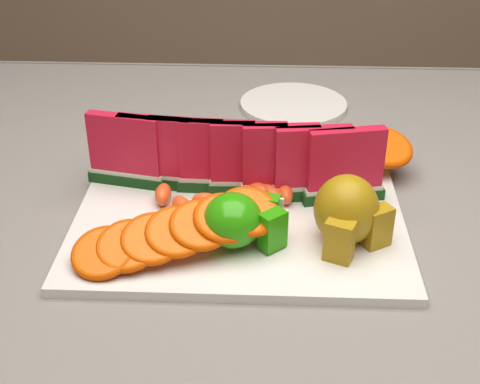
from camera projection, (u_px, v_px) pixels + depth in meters
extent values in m
cube|color=#4C2C20|center=(238.00, 217.00, 0.88)|extent=(1.40, 0.90, 0.03)
cube|color=gray|center=(238.00, 205.00, 0.87)|extent=(1.52, 1.02, 0.01)
cube|color=gray|center=(249.00, 112.00, 1.35)|extent=(1.52, 0.01, 0.20)
cube|color=silver|center=(239.00, 220.00, 0.82)|extent=(0.40, 0.30, 0.01)
ellipsoid|color=#188208|center=(233.00, 220.00, 0.75)|extent=(0.08, 0.08, 0.06)
cube|color=#188208|center=(273.00, 230.00, 0.74)|extent=(0.03, 0.03, 0.05)
cube|color=beige|center=(278.00, 230.00, 0.74)|extent=(0.02, 0.02, 0.04)
cube|color=#188208|center=(267.00, 213.00, 0.77)|extent=(0.03, 0.02, 0.05)
cube|color=beige|center=(272.00, 213.00, 0.77)|extent=(0.03, 0.01, 0.04)
ellipsoid|color=#A7760A|center=(346.00, 210.00, 0.75)|extent=(0.08, 0.08, 0.08)
cube|color=#A7760A|center=(339.00, 241.00, 0.73)|extent=(0.04, 0.03, 0.05)
cube|color=#A7760A|center=(377.00, 227.00, 0.75)|extent=(0.04, 0.03, 0.05)
cylinder|color=silver|center=(293.00, 105.00, 1.13)|extent=(0.23, 0.23, 0.01)
cube|color=silver|center=(103.00, 142.00, 1.01)|extent=(0.06, 0.17, 0.00)
cube|color=silver|center=(112.00, 118.00, 1.09)|extent=(0.01, 0.04, 0.00)
cube|color=silver|center=(115.00, 118.00, 1.09)|extent=(0.01, 0.04, 0.00)
cube|color=silver|center=(118.00, 118.00, 1.09)|extent=(0.01, 0.04, 0.00)
cube|color=#083508|center=(128.00, 179.00, 0.88)|extent=(0.11, 0.04, 0.01)
cube|color=silver|center=(127.00, 172.00, 0.88)|extent=(0.10, 0.04, 0.01)
cube|color=#D91842|center=(124.00, 143.00, 0.85)|extent=(0.10, 0.04, 0.08)
cube|color=#083508|center=(157.00, 181.00, 0.88)|extent=(0.11, 0.04, 0.01)
cube|color=silver|center=(157.00, 174.00, 0.87)|extent=(0.10, 0.03, 0.01)
cube|color=#D91842|center=(155.00, 145.00, 0.85)|extent=(0.10, 0.03, 0.08)
cube|color=#083508|center=(187.00, 183.00, 0.87)|extent=(0.11, 0.03, 0.01)
cube|color=silver|center=(187.00, 176.00, 0.87)|extent=(0.10, 0.03, 0.01)
cube|color=#D91842|center=(186.00, 148.00, 0.84)|extent=(0.10, 0.02, 0.08)
cube|color=#083508|center=(218.00, 185.00, 0.87)|extent=(0.11, 0.02, 0.01)
cube|color=silver|center=(218.00, 179.00, 0.86)|extent=(0.10, 0.02, 0.01)
cube|color=#D91842|center=(217.00, 150.00, 0.84)|extent=(0.10, 0.02, 0.08)
cube|color=#083508|center=(248.00, 188.00, 0.86)|extent=(0.11, 0.02, 0.01)
cube|color=silver|center=(248.00, 181.00, 0.86)|extent=(0.10, 0.02, 0.01)
cube|color=#D91842|center=(249.00, 152.00, 0.83)|extent=(0.10, 0.02, 0.08)
cube|color=#083508|center=(280.00, 190.00, 0.86)|extent=(0.11, 0.03, 0.01)
cube|color=silver|center=(280.00, 183.00, 0.85)|extent=(0.10, 0.03, 0.01)
cube|color=#D91842|center=(281.00, 154.00, 0.83)|extent=(0.10, 0.02, 0.08)
cube|color=#083508|center=(311.00, 193.00, 0.85)|extent=(0.11, 0.04, 0.01)
cube|color=silver|center=(311.00, 186.00, 0.85)|extent=(0.10, 0.03, 0.01)
cube|color=#D91842|center=(313.00, 156.00, 0.82)|extent=(0.10, 0.03, 0.08)
cube|color=#083508|center=(343.00, 195.00, 0.85)|extent=(0.11, 0.04, 0.01)
cube|color=silver|center=(343.00, 188.00, 0.84)|extent=(0.10, 0.04, 0.01)
cube|color=#D91842|center=(346.00, 159.00, 0.82)|extent=(0.10, 0.04, 0.08)
cylinder|color=#EB570C|center=(103.00, 252.00, 0.72)|extent=(0.07, 0.07, 0.03)
torus|color=#B21F05|center=(103.00, 252.00, 0.72)|extent=(0.08, 0.08, 0.03)
cylinder|color=#EB570C|center=(128.00, 245.00, 0.73)|extent=(0.07, 0.07, 0.03)
torus|color=#B21F05|center=(128.00, 245.00, 0.73)|extent=(0.08, 0.08, 0.03)
cylinder|color=#EB570C|center=(152.00, 238.00, 0.73)|extent=(0.07, 0.06, 0.03)
torus|color=#B21F05|center=(152.00, 238.00, 0.73)|extent=(0.07, 0.07, 0.03)
cylinder|color=#EB570C|center=(177.00, 231.00, 0.73)|extent=(0.07, 0.07, 0.03)
torus|color=#B21F05|center=(177.00, 231.00, 0.73)|extent=(0.08, 0.08, 0.03)
cylinder|color=#EB570C|center=(201.00, 225.00, 0.74)|extent=(0.08, 0.08, 0.03)
torus|color=#B21F05|center=(201.00, 225.00, 0.74)|extent=(0.09, 0.09, 0.03)
cylinder|color=#EB570C|center=(225.00, 218.00, 0.74)|extent=(0.08, 0.08, 0.03)
torus|color=#B21F05|center=(225.00, 218.00, 0.74)|extent=(0.09, 0.09, 0.03)
cylinder|color=#EB570C|center=(248.00, 211.00, 0.74)|extent=(0.09, 0.09, 0.03)
torus|color=#B21F05|center=(248.00, 211.00, 0.74)|extent=(0.10, 0.10, 0.03)
cylinder|color=#EB570C|center=(172.00, 154.00, 0.93)|extent=(0.08, 0.08, 0.03)
torus|color=#B21F05|center=(172.00, 154.00, 0.93)|extent=(0.09, 0.09, 0.03)
cylinder|color=#EB570C|center=(207.00, 153.00, 0.92)|extent=(0.08, 0.08, 0.03)
torus|color=#B21F05|center=(207.00, 153.00, 0.92)|extent=(0.09, 0.09, 0.03)
cylinder|color=#EB570C|center=(241.00, 151.00, 0.92)|extent=(0.09, 0.09, 0.03)
torus|color=#B21F05|center=(241.00, 151.00, 0.92)|extent=(0.10, 0.10, 0.03)
cylinder|color=#EB570C|center=(276.00, 150.00, 0.92)|extent=(0.09, 0.09, 0.03)
torus|color=#B21F05|center=(276.00, 150.00, 0.92)|extent=(0.11, 0.10, 0.03)
cylinder|color=#EB570C|center=(311.00, 149.00, 0.91)|extent=(0.10, 0.10, 0.03)
torus|color=#B21F05|center=(311.00, 149.00, 0.91)|extent=(0.11, 0.11, 0.03)
cylinder|color=#EB570C|center=(346.00, 148.00, 0.91)|extent=(0.10, 0.10, 0.03)
torus|color=#B21F05|center=(346.00, 148.00, 0.91)|extent=(0.11, 0.11, 0.03)
cylinder|color=#EB570C|center=(382.00, 146.00, 0.91)|extent=(0.10, 0.10, 0.03)
torus|color=#B21F05|center=(382.00, 146.00, 0.91)|extent=(0.12, 0.12, 0.03)
ellipsoid|color=#D94216|center=(163.00, 194.00, 0.84)|extent=(0.02, 0.04, 0.02)
ellipsoid|color=#D94216|center=(182.00, 207.00, 0.81)|extent=(0.04, 0.04, 0.02)
ellipsoid|color=#D94216|center=(207.00, 202.00, 0.82)|extent=(0.04, 0.03, 0.02)
ellipsoid|color=#D94216|center=(215.00, 206.00, 0.81)|extent=(0.04, 0.04, 0.02)
ellipsoid|color=#D94216|center=(243.00, 198.00, 0.83)|extent=(0.04, 0.03, 0.02)
ellipsoid|color=#D94216|center=(259.00, 192.00, 0.84)|extent=(0.04, 0.04, 0.02)
ellipsoid|color=#D94216|center=(269.00, 194.00, 0.84)|extent=(0.04, 0.04, 0.02)
ellipsoid|color=#D94216|center=(285.00, 193.00, 0.84)|extent=(0.03, 0.04, 0.02)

